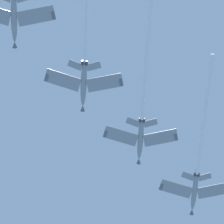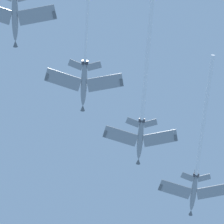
# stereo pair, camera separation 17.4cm
# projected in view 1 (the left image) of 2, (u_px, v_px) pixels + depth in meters

# --- Properties ---
(jet_lead) EXTENTS (40.59, 28.42, 15.23)m
(jet_lead) POSITION_uv_depth(u_px,v_px,m) (199.00, 161.00, 143.39)
(jet_lead) COLOR gray
(jet_second) EXTENTS (38.30, 27.17, 15.32)m
(jet_second) POSITION_uv_depth(u_px,v_px,m) (143.00, 107.00, 136.42)
(jet_second) COLOR gray
(jet_third) EXTENTS (42.26, 28.64, 16.77)m
(jet_third) POSITION_uv_depth(u_px,v_px,m) (85.00, 57.00, 129.97)
(jet_third) COLOR gray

